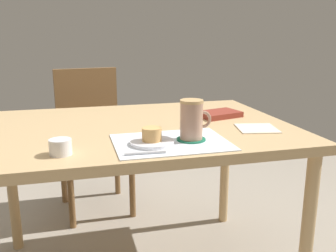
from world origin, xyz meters
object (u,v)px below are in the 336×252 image
(pastry, at_px, (152,134))
(wooden_chair, at_px, (92,133))
(pastry_plate, at_px, (152,142))
(sugar_bowl, at_px, (60,147))
(small_book, at_px, (219,114))
(dining_table, at_px, (138,142))
(coffee_mug, at_px, (192,119))

(pastry, bearing_deg, wooden_chair, 97.71)
(pastry_plate, relative_size, sugar_bowl, 2.14)
(wooden_chair, xyz_separation_m, small_book, (0.53, -0.73, 0.24))
(wooden_chair, bearing_deg, dining_table, 92.95)
(coffee_mug, relative_size, sugar_bowl, 1.97)
(coffee_mug, bearing_deg, small_book, 54.53)
(dining_table, bearing_deg, small_book, 9.68)
(wooden_chair, bearing_deg, pastry_plate, 90.21)
(wooden_chair, xyz_separation_m, pastry, (0.15, -1.08, 0.27))
(dining_table, bearing_deg, pastry_plate, -90.13)
(pastry, xyz_separation_m, small_book, (0.39, 0.35, -0.03))
(dining_table, distance_m, sugar_bowl, 0.44)
(pastry, distance_m, sugar_bowl, 0.30)
(small_book, bearing_deg, wooden_chair, 111.15)
(coffee_mug, relative_size, small_book, 0.76)
(small_book, bearing_deg, coffee_mug, -140.38)
(sugar_bowl, height_order, small_book, sugar_bowl)
(pastry, distance_m, small_book, 0.52)
(dining_table, xyz_separation_m, pastry_plate, (-0.00, -0.29, 0.08))
(pastry, height_order, small_book, pastry)
(coffee_mug, xyz_separation_m, sugar_bowl, (-0.44, -0.04, -0.05))
(sugar_bowl, bearing_deg, pastry_plate, 5.00)
(wooden_chair, height_order, small_book, wooden_chair)
(sugar_bowl, bearing_deg, dining_table, 46.40)
(dining_table, bearing_deg, sugar_bowl, -133.60)
(small_book, bearing_deg, dining_table, 174.77)
(wooden_chair, distance_m, coffee_mug, 1.15)
(wooden_chair, bearing_deg, small_book, 118.55)
(dining_table, height_order, sugar_bowl, sugar_bowl)
(wooden_chair, distance_m, pastry, 1.13)
(pastry_plate, height_order, coffee_mug, coffee_mug)
(dining_table, bearing_deg, wooden_chair, 100.46)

